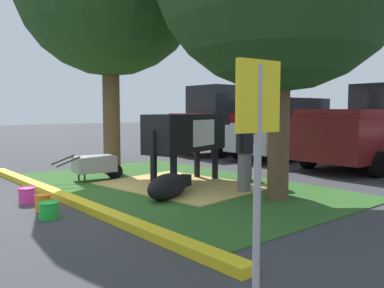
# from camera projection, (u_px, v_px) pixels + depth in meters

# --- Properties ---
(ground_plane) EXTENTS (80.00, 80.00, 0.00)m
(ground_plane) POSITION_uv_depth(u_px,v_px,m) (98.00, 198.00, 7.58)
(ground_plane) COLOR #38383D
(grass_island) EXTENTS (7.50, 4.53, 0.02)m
(grass_island) POSITION_uv_depth(u_px,v_px,m) (174.00, 185.00, 8.83)
(grass_island) COLOR #2D5B23
(grass_island) RESTS_ON ground
(curb_yellow) EXTENTS (8.70, 0.24, 0.12)m
(curb_yellow) POSITION_uv_depth(u_px,v_px,m) (67.00, 198.00, 7.27)
(curb_yellow) COLOR yellow
(curb_yellow) RESTS_ON ground
(hay_bedding) EXTENTS (3.48, 2.79, 0.04)m
(hay_bedding) POSITION_uv_depth(u_px,v_px,m) (181.00, 185.00, 8.72)
(hay_bedding) COLOR tan
(hay_bedding) RESTS_ON ground
(cow_holstein) EXTENTS (1.41, 3.05, 1.59)m
(cow_holstein) POSITION_uv_depth(u_px,v_px,m) (189.00, 133.00, 8.90)
(cow_holstein) COLOR black
(cow_holstein) RESTS_ON ground
(calf_lying) EXTENTS (0.85, 1.32, 0.48)m
(calf_lying) POSITION_uv_depth(u_px,v_px,m) (168.00, 186.00, 7.45)
(calf_lying) COLOR black
(calf_lying) RESTS_ON ground
(person_handler) EXTENTS (0.34, 0.52, 1.55)m
(person_handler) POSITION_uv_depth(u_px,v_px,m) (244.00, 151.00, 7.96)
(person_handler) COLOR slate
(person_handler) RESTS_ON ground
(person_visitor_near) EXTENTS (0.47, 0.34, 1.66)m
(person_visitor_near) POSITION_uv_depth(u_px,v_px,m) (246.00, 143.00, 9.26)
(person_visitor_near) COLOR maroon
(person_visitor_near) RESTS_ON ground
(wheelbarrow) EXTENTS (0.72, 1.62, 0.63)m
(wheelbarrow) POSITION_uv_depth(u_px,v_px,m) (95.00, 164.00, 9.38)
(wheelbarrow) COLOR gray
(wheelbarrow) RESTS_ON ground
(parking_sign) EXTENTS (0.07, 0.44, 2.02)m
(parking_sign) POSITION_uv_depth(u_px,v_px,m) (258.00, 137.00, 3.16)
(parking_sign) COLOR #99999E
(parking_sign) RESTS_ON ground
(bucket_pink) EXTENTS (0.31, 0.31, 0.29)m
(bucket_pink) POSITION_uv_depth(u_px,v_px,m) (27.00, 195.00, 7.11)
(bucket_pink) COLOR #EA3893
(bucket_pink) RESTS_ON ground
(bucket_orange) EXTENTS (0.26, 0.26, 0.28)m
(bucket_orange) POSITION_uv_depth(u_px,v_px,m) (43.00, 202.00, 6.56)
(bucket_orange) COLOR orange
(bucket_orange) RESTS_ON ground
(bucket_green) EXTENTS (0.31, 0.31, 0.26)m
(bucket_green) POSITION_uv_depth(u_px,v_px,m) (49.00, 210.00, 6.12)
(bucket_green) COLOR green
(bucket_green) RESTS_ON ground
(suv_black) EXTENTS (2.23, 4.65, 2.52)m
(suv_black) POSITION_uv_depth(u_px,v_px,m) (232.00, 120.00, 15.44)
(suv_black) COLOR red
(suv_black) RESTS_ON ground
(sedan_silver) EXTENTS (2.12, 4.45, 2.02)m
(sedan_silver) POSITION_uv_depth(u_px,v_px,m) (289.00, 130.00, 13.62)
(sedan_silver) COLOR silver
(sedan_silver) RESTS_ON ground
(pickup_truck_maroon) EXTENTS (2.34, 5.46, 2.42)m
(pickup_truck_maroon) POSITION_uv_depth(u_px,v_px,m) (377.00, 128.00, 11.73)
(pickup_truck_maroon) COLOR maroon
(pickup_truck_maroon) RESTS_ON ground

